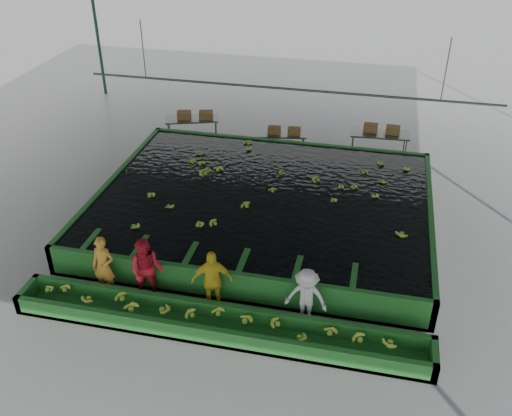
% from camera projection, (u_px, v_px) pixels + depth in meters
% --- Properties ---
extents(ground, '(80.00, 80.00, 0.00)m').
position_uv_depth(ground, '(252.00, 246.00, 16.48)').
color(ground, gray).
rests_on(ground, ground).
extents(shed_roof, '(20.00, 22.00, 0.04)m').
position_uv_depth(shed_roof, '(251.00, 79.00, 13.86)').
color(shed_roof, slate).
rests_on(shed_roof, shed_posts).
extents(shed_posts, '(20.00, 22.00, 5.00)m').
position_uv_depth(shed_posts, '(252.00, 170.00, 15.17)').
color(shed_posts, '#184226').
rests_on(shed_posts, ground).
extents(flotation_tank, '(10.00, 8.00, 0.90)m').
position_uv_depth(flotation_tank, '(263.00, 207.00, 17.49)').
color(flotation_tank, '#1E6423').
rests_on(flotation_tank, ground).
extents(tank_water, '(9.70, 7.70, 0.00)m').
position_uv_depth(tank_water, '(263.00, 195.00, 17.28)').
color(tank_water, black).
rests_on(tank_water, flotation_tank).
extents(sorting_trough, '(10.00, 1.00, 0.50)m').
position_uv_depth(sorting_trough, '(217.00, 324.00, 13.36)').
color(sorting_trough, '#1E6423').
rests_on(sorting_trough, ground).
extents(cableway_rail, '(0.08, 0.08, 14.00)m').
position_uv_depth(cableway_rail, '(286.00, 89.00, 19.07)').
color(cableway_rail, '#59605B').
rests_on(cableway_rail, shed_roof).
extents(rail_hanger_left, '(0.04, 0.04, 2.00)m').
position_uv_depth(rail_hanger_left, '(143.00, 49.00, 19.49)').
color(rail_hanger_left, '#59605B').
rests_on(rail_hanger_left, shed_roof).
extents(rail_hanger_right, '(0.04, 0.04, 2.00)m').
position_uv_depth(rail_hanger_right, '(446.00, 70.00, 17.59)').
color(rail_hanger_right, '#59605B').
rests_on(rail_hanger_right, shed_roof).
extents(worker_a, '(0.62, 0.42, 1.64)m').
position_uv_depth(worker_a, '(104.00, 266.00, 14.33)').
color(worker_a, '#C8892C').
rests_on(worker_a, ground).
extents(worker_b, '(0.95, 0.79, 1.77)m').
position_uv_depth(worker_b, '(147.00, 270.00, 14.07)').
color(worker_b, red).
rests_on(worker_b, ground).
extents(worker_c, '(1.08, 0.71, 1.71)m').
position_uv_depth(worker_c, '(212.00, 281.00, 13.77)').
color(worker_c, gold).
rests_on(worker_c, ground).
extents(worker_d, '(1.02, 0.61, 1.55)m').
position_uv_depth(worker_d, '(306.00, 297.00, 13.37)').
color(worker_d, silver).
rests_on(worker_d, ground).
extents(packing_table_left, '(2.20, 1.42, 0.93)m').
position_uv_depth(packing_table_left, '(192.00, 129.00, 22.46)').
color(packing_table_left, '#59605B').
rests_on(packing_table_left, ground).
extents(packing_table_mid, '(1.94, 1.06, 0.84)m').
position_uv_depth(packing_table_mid, '(281.00, 144.00, 21.45)').
color(packing_table_mid, '#59605B').
rests_on(packing_table_mid, ground).
extents(packing_table_right, '(2.18, 0.97, 0.97)m').
position_uv_depth(packing_table_right, '(378.00, 145.00, 21.17)').
color(packing_table_right, '#59605B').
rests_on(packing_table_right, ground).
extents(box_stack_left, '(1.43, 0.70, 0.30)m').
position_uv_depth(box_stack_left, '(195.00, 119.00, 22.19)').
color(box_stack_left, brown).
rests_on(box_stack_left, packing_table_left).
extents(box_stack_mid, '(1.24, 0.43, 0.26)m').
position_uv_depth(box_stack_mid, '(284.00, 134.00, 21.18)').
color(box_stack_mid, brown).
rests_on(box_stack_mid, packing_table_mid).
extents(box_stack_right, '(1.32, 0.40, 0.28)m').
position_uv_depth(box_stack_right, '(381.00, 132.00, 20.97)').
color(box_stack_right, brown).
rests_on(box_stack_right, packing_table_right).
extents(floating_bananas, '(8.22, 5.60, 0.11)m').
position_uv_depth(floating_bananas, '(269.00, 183.00, 17.95)').
color(floating_bananas, '#9ABF34').
rests_on(floating_bananas, tank_water).
extents(trough_bananas, '(8.44, 0.56, 0.11)m').
position_uv_depth(trough_bananas, '(217.00, 319.00, 13.28)').
color(trough_bananas, '#9ABF34').
rests_on(trough_bananas, sorting_trough).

